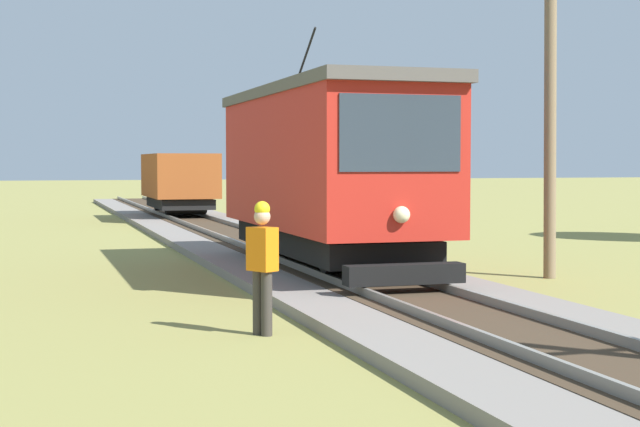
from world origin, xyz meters
name	(u,v)px	position (x,y,z in m)	size (l,w,h in m)	color
red_tram	(327,167)	(0.00, 21.74, 2.19)	(2.60, 8.54, 4.79)	red
freight_car	(179,181)	(0.00, 41.24, 1.56)	(2.40, 5.20, 2.31)	#93471E
utility_pole_mid	(550,75)	(4.11, 20.13, 4.01)	(1.40, 0.37, 7.84)	#7A664C
track_worker	(262,261)	(-2.82, 15.59, 0.98)	(0.40, 0.45, 1.78)	#38332D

